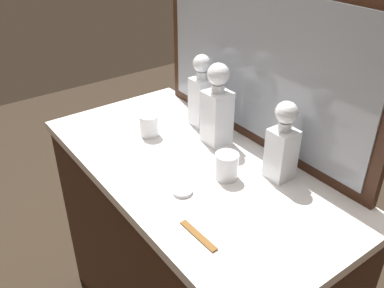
{
  "coord_description": "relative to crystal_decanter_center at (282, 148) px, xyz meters",
  "views": [
    {
      "loc": [
        0.97,
        -0.71,
        1.71
      ],
      "look_at": [
        0.0,
        0.0,
        0.99
      ],
      "focal_mm": 38.89,
      "sensor_mm": 36.0,
      "label": 1
    }
  ],
  "objects": [
    {
      "name": "crystal_decanter_far_right",
      "position": [
        -0.3,
        -0.02,
        0.02
      ],
      "size": [
        0.09,
        0.09,
        0.31
      ],
      "color": "white",
      "rests_on": "dresser"
    },
    {
      "name": "dresser",
      "position": [
        -0.23,
        -0.19,
        -0.56
      ],
      "size": [
        1.22,
        0.61,
        0.91
      ],
      "color": "#381E11",
      "rests_on": "ground_plane"
    },
    {
      "name": "crystal_decanter_center",
      "position": [
        0.0,
        0.0,
        0.0
      ],
      "size": [
        0.08,
        0.08,
        0.27
      ],
      "color": "white",
      "rests_on": "dresser"
    },
    {
      "name": "porcelain_dish",
      "position": [
        -0.12,
        -0.31,
        -0.1
      ],
      "size": [
        0.07,
        0.07,
        0.01
      ],
      "color": "silver",
      "rests_on": "dresser"
    },
    {
      "name": "dresser_mirror",
      "position": [
        -0.23,
        0.1,
        0.19
      ],
      "size": [
        1.03,
        0.03,
        0.6
      ],
      "color": "#381E11",
      "rests_on": "dresser"
    },
    {
      "name": "tortoiseshell_comb",
      "position": [
        0.07,
        -0.39,
        -0.11
      ],
      "size": [
        0.14,
        0.02,
        0.01
      ],
      "color": "brown",
      "rests_on": "dresser"
    },
    {
      "name": "crystal_decanter_front",
      "position": [
        -0.45,
        0.02,
        0.01
      ],
      "size": [
        0.08,
        0.08,
        0.29
      ],
      "color": "white",
      "rests_on": "dresser"
    },
    {
      "name": "crystal_tumbler_right",
      "position": [
        -0.49,
        -0.2,
        -0.07
      ],
      "size": [
        0.07,
        0.07,
        0.09
      ],
      "color": "white",
      "rests_on": "dresser"
    },
    {
      "name": "crystal_tumbler_left",
      "position": [
        -0.1,
        -0.14,
        -0.07
      ],
      "size": [
        0.08,
        0.08,
        0.09
      ],
      "color": "white",
      "rests_on": "dresser"
    }
  ]
}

